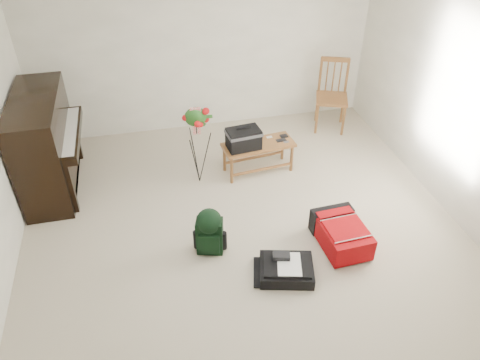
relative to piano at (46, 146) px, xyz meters
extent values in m
cube|color=#C1B19B|center=(2.19, -1.60, -0.60)|extent=(5.00, 5.50, 0.01)
cube|color=white|center=(2.19, -1.60, 1.90)|extent=(5.00, 5.50, 0.01)
cube|color=white|center=(2.19, 1.15, 0.65)|extent=(5.00, 0.04, 2.50)
cube|color=white|center=(4.69, -1.60, 0.65)|extent=(0.04, 5.50, 2.50)
cube|color=black|center=(-0.01, 0.00, 0.03)|extent=(0.55, 1.50, 1.25)
cube|color=black|center=(0.29, 0.00, 0.13)|extent=(0.28, 1.30, 0.10)
cube|color=white|center=(0.29, 0.00, 0.18)|extent=(0.22, 1.20, 0.02)
cube|color=black|center=(0.04, 0.00, -0.55)|extent=(0.45, 1.30, 0.10)
cube|color=brown|center=(2.65, -0.27, -0.19)|extent=(0.98, 0.48, 0.04)
cylinder|color=brown|center=(2.23, -0.42, -0.40)|extent=(0.04, 0.04, 0.39)
cylinder|color=brown|center=(2.23, -0.12, -0.40)|extent=(0.04, 0.04, 0.39)
cylinder|color=brown|center=(3.08, -0.42, -0.40)|extent=(0.04, 0.04, 0.39)
cylinder|color=brown|center=(3.08, -0.12, -0.40)|extent=(0.04, 0.04, 0.39)
cube|color=brown|center=(4.03, 0.61, -0.10)|extent=(0.60, 0.60, 0.04)
cylinder|color=brown|center=(3.83, 0.41, -0.36)|extent=(0.04, 0.04, 0.47)
cylinder|color=brown|center=(3.83, 0.81, -0.36)|extent=(0.04, 0.04, 0.47)
cylinder|color=brown|center=(4.23, 0.41, -0.36)|extent=(0.04, 0.04, 0.47)
cylinder|color=brown|center=(4.23, 0.81, -0.36)|extent=(0.04, 0.04, 0.47)
cube|color=brown|center=(4.03, 0.81, 0.44)|extent=(0.41, 0.19, 0.07)
cylinder|color=brown|center=(3.83, 0.81, 0.17)|extent=(0.04, 0.04, 0.57)
cylinder|color=brown|center=(4.23, 0.81, 0.17)|extent=(0.04, 0.04, 0.57)
cube|color=red|center=(3.18, -1.88, -0.45)|extent=(0.50, 0.71, 0.27)
cube|color=black|center=(3.18, -1.61, -0.45)|extent=(0.49, 0.18, 0.29)
cube|color=red|center=(3.18, -1.93, -0.30)|extent=(0.43, 0.42, 0.02)
cube|color=silver|center=(3.18, -2.12, -0.30)|extent=(0.43, 0.04, 0.01)
cube|color=black|center=(2.46, -2.17, -0.53)|extent=(0.64, 0.56, 0.13)
cube|color=black|center=(2.46, -2.17, -0.45)|extent=(0.56, 0.48, 0.03)
cube|color=white|center=(2.48, -2.19, -0.42)|extent=(0.32, 0.38, 0.01)
cube|color=black|center=(2.40, -2.10, -0.40)|extent=(0.20, 0.15, 0.05)
cube|color=black|center=(1.75, -1.64, -0.39)|extent=(0.32, 0.24, 0.43)
cube|color=black|center=(1.75, -1.74, -0.41)|extent=(0.23, 0.11, 0.25)
sphere|color=black|center=(1.75, -1.64, -0.17)|extent=(0.27, 0.27, 0.27)
cube|color=black|center=(1.68, -1.54, -0.39)|extent=(0.04, 0.04, 0.38)
cube|color=black|center=(1.82, -1.54, -0.39)|extent=(0.04, 0.04, 0.38)
cylinder|color=black|center=(1.84, -0.33, 0.28)|extent=(0.01, 0.01, 0.29)
ellipsoid|color=#22551A|center=(1.84, -0.33, 0.36)|extent=(0.27, 0.19, 0.25)
cube|color=red|center=(1.84, -0.35, 0.45)|extent=(0.14, 0.06, 0.08)
camera|label=1|loc=(1.23, -5.32, 3.11)|focal=35.00mm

